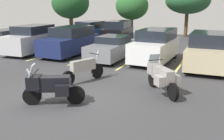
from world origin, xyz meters
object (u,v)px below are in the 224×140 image
(car_tan, at_px, (2,40))
(car_champagne, at_px, (208,51))
(car_far_black, at_px, (118,32))
(car_far_blue, at_px, (89,31))
(car_navy, at_px, (70,41))
(car_grey, at_px, (113,48))
(motorcycle_touring, at_px, (51,86))
(car_silver, at_px, (32,39))
(car_white, at_px, (156,46))
(motorcycle_third, at_px, (84,69))
(motorcycle_second, at_px, (161,76))

(car_tan, xyz_separation_m, car_champagne, (14.66, -0.44, 0.23))
(car_tan, height_order, car_far_black, car_far_black)
(car_far_blue, bearing_deg, car_navy, -73.63)
(car_grey, relative_size, car_champagne, 0.97)
(car_navy, height_order, car_far_blue, car_navy)
(motorcycle_touring, distance_m, car_silver, 10.15)
(motorcycle_touring, distance_m, car_white, 8.11)
(motorcycle_touring, distance_m, car_grey, 7.71)
(motorcycle_touring, bearing_deg, car_tan, 141.55)
(car_grey, height_order, car_far_blue, car_far_blue)
(motorcycle_touring, xyz_separation_m, car_far_blue, (-5.89, 14.28, 0.21))
(motorcycle_touring, bearing_deg, car_far_blue, 112.42)
(car_champagne, bearing_deg, car_grey, 178.58)
(car_champagne, bearing_deg, car_white, 172.27)
(car_navy, xyz_separation_m, car_far_blue, (-1.88, 6.40, -0.04))
(motorcycle_third, relative_size, car_grey, 0.48)
(car_tan, height_order, car_grey, car_grey)
(motorcycle_second, relative_size, car_far_black, 0.43)
(car_grey, distance_m, car_far_blue, 8.30)
(car_tan, height_order, car_navy, car_navy)
(car_grey, distance_m, car_champagne, 5.51)
(car_navy, bearing_deg, car_tan, 179.19)
(motorcycle_touring, height_order, car_tan, car_tan)
(car_silver, relative_size, car_grey, 1.00)
(motorcycle_third, distance_m, car_grey, 4.94)
(motorcycle_second, bearing_deg, car_far_blue, 127.99)
(car_silver, bearing_deg, car_grey, 1.49)
(car_grey, bearing_deg, car_champagne, -1.42)
(car_white, bearing_deg, car_tan, 179.76)
(car_far_black, bearing_deg, motorcycle_touring, -77.94)
(motorcycle_third, bearing_deg, motorcycle_second, -1.88)
(motorcycle_touring, distance_m, car_far_blue, 15.45)
(car_silver, height_order, car_far_blue, car_silver)
(car_grey, xyz_separation_m, car_far_black, (-2.12, 6.42, 0.24))
(car_champagne, relative_size, car_far_black, 1.07)
(car_far_black, bearing_deg, car_tan, -139.00)
(motorcycle_third, relative_size, car_tan, 0.44)
(motorcycle_second, relative_size, car_silver, 0.41)
(motorcycle_touring, xyz_separation_m, car_far_black, (-3.01, 14.08, 0.27))
(motorcycle_third, xyz_separation_m, car_tan, (-9.79, 5.21, 0.11))
(car_navy, bearing_deg, motorcycle_second, -36.00)
(motorcycle_third, bearing_deg, car_far_blue, 116.10)
(car_tan, distance_m, car_far_black, 9.32)
(motorcycle_third, relative_size, car_silver, 0.48)
(car_silver, relative_size, car_navy, 0.96)
(car_silver, height_order, car_white, car_white)
(motorcycle_second, distance_m, car_tan, 14.26)
(motorcycle_touring, relative_size, car_far_black, 0.45)
(motorcycle_third, bearing_deg, car_tan, 151.99)
(car_tan, distance_m, car_champagne, 14.67)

